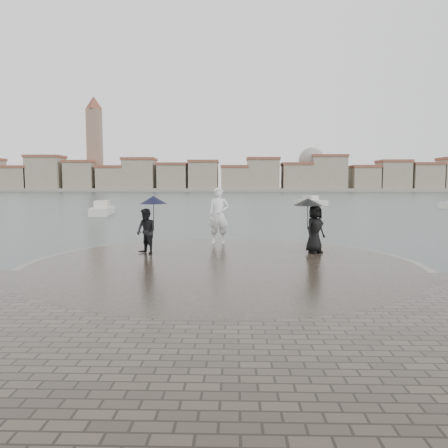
{
  "coord_description": "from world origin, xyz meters",
  "views": [
    {
      "loc": [
        0.39,
        -10.08,
        2.81
      ],
      "look_at": [
        0.0,
        4.8,
        1.45
      ],
      "focal_mm": 35.0,
      "sensor_mm": 36.0,
      "label": 1
    }
  ],
  "objects": [
    {
      "name": "boats",
      "position": [
        8.44,
        39.8,
        0.38
      ],
      "size": [
        42.57,
        25.05,
        1.5
      ],
      "color": "beige",
      "rests_on": "ground"
    },
    {
      "name": "visitor_left",
      "position": [
        -2.68,
        5.11,
        1.45
      ],
      "size": [
        1.23,
        1.07,
        2.04
      ],
      "color": "black",
      "rests_on": "quay_tip"
    },
    {
      "name": "ground",
      "position": [
        0.0,
        0.0,
        0.0
      ],
      "size": [
        400.0,
        400.0,
        0.0
      ],
      "primitive_type": "plane",
      "color": "#2B3835",
      "rests_on": "ground"
    },
    {
      "name": "kerb_ring",
      "position": [
        0.0,
        3.5,
        0.16
      ],
      "size": [
        12.5,
        12.5,
        0.32
      ],
      "primitive_type": "cylinder",
      "color": "gray",
      "rests_on": "ground"
    },
    {
      "name": "statue",
      "position": [
        -0.3,
        7.86,
        1.52
      ],
      "size": [
        0.89,
        0.62,
        2.32
      ],
      "primitive_type": "imported",
      "rotation": [
        0.0,
        0.0,
        -0.08
      ],
      "color": "white",
      "rests_on": "quay_tip"
    },
    {
      "name": "far_skyline",
      "position": [
        -6.29,
        160.71,
        5.61
      ],
      "size": [
        260.0,
        20.0,
        37.0
      ],
      "color": "gray",
      "rests_on": "ground"
    },
    {
      "name": "quay_tip",
      "position": [
        0.0,
        3.5,
        0.18
      ],
      "size": [
        11.9,
        11.9,
        0.36
      ],
      "primitive_type": "cylinder",
      "color": "#2D261E",
      "rests_on": "ground"
    },
    {
      "name": "visitor_right",
      "position": [
        3.15,
        5.47,
        1.49
      ],
      "size": [
        1.28,
        1.11,
        1.95
      ],
      "color": "black",
      "rests_on": "quay_tip"
    }
  ]
}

